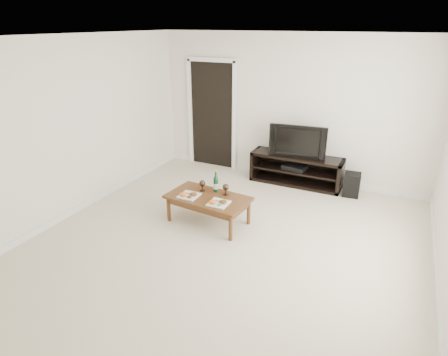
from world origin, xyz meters
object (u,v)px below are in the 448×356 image
media_console (296,170)px  coffee_table (208,209)px  television (298,140)px  subwoofer (351,185)px

media_console → coffee_table: bearing=-111.3°
media_console → television: (0.00, 0.00, 0.56)m
subwoofer → coffee_table: size_ratio=0.34×
media_console → television: television is taller
television → coffee_table: (-0.76, -1.95, -0.62)m
media_console → coffee_table: 2.09m
television → subwoofer: 1.18m
media_console → television: 0.56m
coffee_table → television: bearing=68.7°
television → coffee_table: 2.18m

